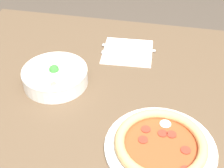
{
  "coord_description": "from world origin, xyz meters",
  "views": [
    {
      "loc": [
        -0.69,
        -0.25,
        1.41
      ],
      "look_at": [
        0.06,
        -0.09,
        0.78
      ],
      "focal_mm": 50.0,
      "sensor_mm": 36.0,
      "label": 1
    }
  ],
  "objects": [
    {
      "name": "knife",
      "position": [
        0.3,
        -0.12,
        0.77
      ],
      "size": [
        0.02,
        0.2,
        0.01
      ],
      "rotation": [
        0.0,
        0.0,
        1.56
      ],
      "color": "silver",
      "rests_on": "napkin"
    },
    {
      "name": "napkin",
      "position": [
        0.28,
        -0.11,
        0.76
      ],
      "size": [
        0.19,
        0.19,
        0.0
      ],
      "color": "white",
      "rests_on": "dining_table"
    },
    {
      "name": "dining_table",
      "position": [
        0.0,
        0.0,
        0.65
      ],
      "size": [
        1.04,
        1.05,
        0.76
      ],
      "color": "brown",
      "rests_on": "ground_plane"
    },
    {
      "name": "bowl",
      "position": [
        0.05,
        0.09,
        0.79
      ],
      "size": [
        0.21,
        0.21,
        0.07
      ],
      "color": "white",
      "rests_on": "dining_table"
    },
    {
      "name": "pizza",
      "position": [
        -0.16,
        -0.27,
        0.78
      ],
      "size": [
        0.29,
        0.29,
        0.04
      ],
      "color": "white",
      "rests_on": "dining_table"
    },
    {
      "name": "fork",
      "position": [
        0.25,
        -0.11,
        0.77
      ],
      "size": [
        0.02,
        0.19,
        0.0
      ],
      "rotation": [
        0.0,
        0.0,
        1.56
      ],
      "color": "silver",
      "rests_on": "napkin"
    }
  ]
}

